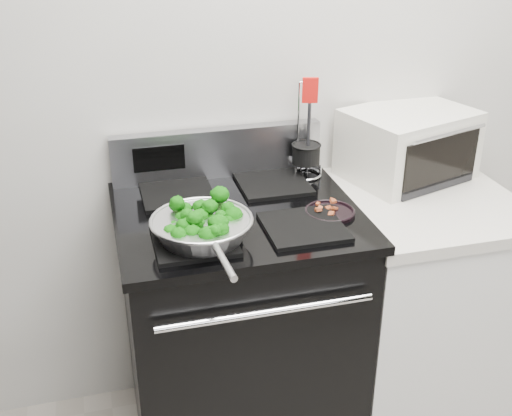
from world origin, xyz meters
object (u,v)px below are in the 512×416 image
object	(u,v)px
gas_range	(239,327)
skillet	(202,227)
utensil_holder	(306,159)
bacon_plate	(330,209)
toaster_oven	(408,144)

from	to	relation	value
gas_range	skillet	distance (m)	0.56
utensil_holder	bacon_plate	bearing A→B (deg)	-79.15
bacon_plate	utensil_holder	size ratio (longest dim) A/B	0.44
bacon_plate	utensil_holder	bearing A→B (deg)	85.58
skillet	toaster_oven	xyz separation A→B (m)	(0.84, 0.37, 0.05)
gas_range	bacon_plate	world-z (taller)	gas_range
bacon_plate	utensil_holder	xyz separation A→B (m)	(0.02, 0.32, 0.05)
gas_range	skillet	xyz separation A→B (m)	(-0.15, -0.18, 0.51)
utensil_holder	toaster_oven	distance (m)	0.39
gas_range	toaster_oven	size ratio (longest dim) A/B	2.18
gas_range	toaster_oven	world-z (taller)	toaster_oven
bacon_plate	gas_range	bearing A→B (deg)	161.19
bacon_plate	toaster_oven	bearing A→B (deg)	35.01
bacon_plate	utensil_holder	world-z (taller)	utensil_holder
utensil_holder	toaster_oven	world-z (taller)	utensil_holder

